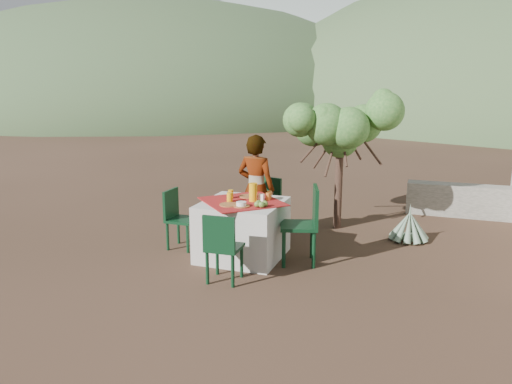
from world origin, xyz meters
TOP-DOWN VIEW (x-y plane):
  - ground at (0.00, 0.00)m, footprint 160.00×160.00m
  - table at (0.40, 0.22)m, footprint 1.30×1.30m
  - chair_far at (0.38, 1.21)m, footprint 0.50×0.50m
  - chair_near at (0.50, -0.68)m, footprint 0.40×0.40m
  - chair_left at (-0.58, 0.27)m, footprint 0.38×0.38m
  - chair_right at (1.23, 0.28)m, footprint 0.58×0.58m
  - person at (0.34, 0.92)m, footprint 0.61×0.44m
  - shrub_tree at (1.39, 2.03)m, footprint 1.60×1.57m
  - agave at (2.44, 1.68)m, footprint 0.57×0.59m
  - stone_wall at (3.60, 3.40)m, footprint 2.60×0.35m
  - hill_near_left at (-18.00, 30.00)m, footprint 40.00×40.00m
  - hill_far_center at (-4.00, 52.00)m, footprint 60.00×60.00m
  - plate_far at (0.39, 0.47)m, footprint 0.25×0.25m
  - plate_near at (0.33, -0.04)m, footprint 0.25×0.25m
  - glass_far at (0.20, 0.32)m, footprint 0.07×0.07m
  - glass_near at (0.26, 0.13)m, footprint 0.08×0.08m
  - juice_pitcher at (0.54, 0.26)m, footprint 0.11×0.11m
  - bowl_plate at (0.49, -0.05)m, footprint 0.21×0.21m
  - white_bowl at (0.49, -0.05)m, footprint 0.13×0.13m
  - jar_left at (0.70, 0.38)m, footprint 0.06×0.06m
  - jar_right at (0.68, 0.49)m, footprint 0.06×0.06m
  - napkin_holder at (0.63, 0.31)m, footprint 0.08×0.05m
  - fruit_cluster at (0.73, 0.01)m, footprint 0.15×0.14m

SIDE VIEW (x-z plane):
  - ground at x=0.00m, z-range 0.00..0.00m
  - hill_near_left at x=-18.00m, z-range -8.00..8.00m
  - hill_far_center at x=-4.00m, z-range -12.00..12.00m
  - agave at x=2.44m, z-range -0.10..0.52m
  - stone_wall at x=3.60m, z-range 0.00..0.55m
  - table at x=0.40m, z-range 0.00..0.76m
  - chair_left at x=-0.58m, z-range 0.05..0.87m
  - chair_near at x=0.50m, z-range 0.05..0.87m
  - chair_far at x=0.38m, z-range 0.05..0.93m
  - chair_right at x=1.23m, z-range 0.06..1.05m
  - bowl_plate at x=0.49m, z-range 0.76..0.77m
  - plate_far at x=0.39m, z-range 0.76..0.78m
  - plate_near at x=0.33m, z-range 0.76..0.78m
  - person at x=0.34m, z-range 0.00..1.56m
  - white_bowl at x=0.49m, z-range 0.77..0.82m
  - fruit_cluster at x=0.73m, z-range 0.76..0.84m
  - napkin_holder at x=0.63m, z-range 0.76..0.85m
  - jar_right at x=0.68m, z-range 0.76..0.86m
  - jar_left at x=0.70m, z-range 0.76..0.86m
  - glass_far at x=0.20m, z-range 0.76..0.87m
  - glass_near at x=0.26m, z-range 0.76..0.88m
  - juice_pitcher at x=0.54m, z-range 0.76..1.00m
  - shrub_tree at x=1.39m, z-range 0.55..2.43m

